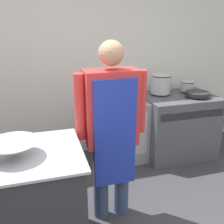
# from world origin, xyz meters

# --- Properties ---
(wall_back) EXTENTS (8.00, 0.05, 2.70)m
(wall_back) POSITION_xyz_m (0.00, 2.22, 1.35)
(wall_back) COLOR silver
(wall_back) RESTS_ON ground_plane
(stove) EXTENTS (0.98, 0.74, 0.88)m
(stove) POSITION_xyz_m (1.21, 1.78, 0.43)
(stove) COLOR #4C4F56
(stove) RESTS_ON ground_plane
(fridge_unit) EXTENTS (0.66, 0.60, 0.83)m
(fridge_unit) POSITION_xyz_m (0.39, 1.87, 0.42)
(fridge_unit) COLOR #93999E
(fridge_unit) RESTS_ON ground_plane
(person_cook) EXTENTS (0.64, 0.24, 1.69)m
(person_cook) POSITION_xyz_m (-0.03, 0.80, 0.96)
(person_cook) COLOR #38476B
(person_cook) RESTS_ON ground_plane
(mixing_bowl) EXTENTS (0.36, 0.36, 0.12)m
(mixing_bowl) POSITION_xyz_m (-0.83, 0.50, 0.98)
(mixing_bowl) COLOR #B2B5BC
(mixing_bowl) RESTS_ON prep_counter
(stock_pot) EXTENTS (0.27, 0.27, 0.28)m
(stock_pot) POSITION_xyz_m (0.99, 1.91, 1.02)
(stock_pot) COLOR #B2B5BC
(stock_pot) RESTS_ON stove
(saute_pan) EXTENTS (0.32, 0.32, 0.05)m
(saute_pan) POSITION_xyz_m (1.41, 1.65, 0.91)
(saute_pan) COLOR #262628
(saute_pan) RESTS_ON stove
(sauce_pot) EXTENTS (0.20, 0.20, 0.15)m
(sauce_pot) POSITION_xyz_m (1.41, 1.91, 0.96)
(sauce_pot) COLOR #B2B5BC
(sauce_pot) RESTS_ON stove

